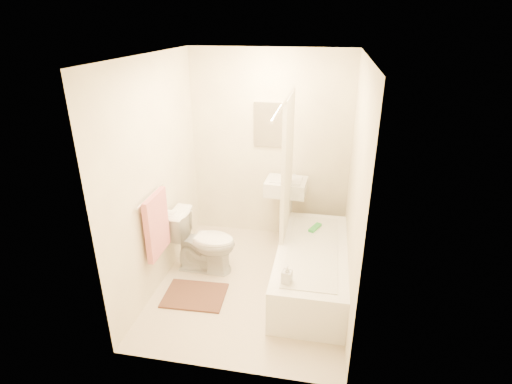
% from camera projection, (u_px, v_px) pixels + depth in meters
% --- Properties ---
extents(floor, '(2.40, 2.40, 0.00)m').
position_uv_depth(floor, '(252.00, 283.00, 4.42)').
color(floor, beige).
rests_on(floor, ground).
extents(ceiling, '(2.40, 2.40, 0.00)m').
position_uv_depth(ceiling, '(251.00, 56.00, 3.46)').
color(ceiling, white).
rests_on(ceiling, ground).
extents(wall_back, '(2.00, 0.02, 2.40)m').
position_uv_depth(wall_back, '(270.00, 148.00, 5.02)').
color(wall_back, beige).
rests_on(wall_back, ground).
extents(wall_left, '(0.02, 2.40, 2.40)m').
position_uv_depth(wall_left, '(156.00, 177.00, 4.11)').
color(wall_left, beige).
rests_on(wall_left, ground).
extents(wall_right, '(0.02, 2.40, 2.40)m').
position_uv_depth(wall_right, '(355.00, 191.00, 3.77)').
color(wall_right, beige).
rests_on(wall_right, ground).
extents(mirror, '(0.40, 0.03, 0.55)m').
position_uv_depth(mirror, '(270.00, 125.00, 4.88)').
color(mirror, white).
rests_on(mirror, wall_back).
extents(curtain_rod, '(0.03, 1.70, 0.03)m').
position_uv_depth(curtain_rod, '(285.00, 101.00, 3.66)').
color(curtain_rod, silver).
rests_on(curtain_rod, wall_back).
extents(shower_curtain, '(0.04, 0.80, 1.55)m').
position_uv_depth(shower_curtain, '(287.00, 166.00, 4.33)').
color(shower_curtain, silver).
rests_on(shower_curtain, curtain_rod).
extents(towel_bar, '(0.02, 0.60, 0.02)m').
position_uv_depth(towel_bar, '(151.00, 196.00, 3.91)').
color(towel_bar, silver).
rests_on(towel_bar, wall_left).
extents(towel, '(0.06, 0.45, 0.66)m').
position_uv_depth(towel, '(157.00, 225.00, 4.04)').
color(towel, '#CC7266').
rests_on(towel, towel_bar).
extents(toilet_paper, '(0.11, 0.12, 0.12)m').
position_uv_depth(toilet_paper, '(171.00, 215.00, 4.40)').
color(toilet_paper, white).
rests_on(toilet_paper, wall_left).
extents(toilet, '(0.74, 0.43, 0.72)m').
position_uv_depth(toilet, '(204.00, 242.00, 4.55)').
color(toilet, silver).
rests_on(toilet, floor).
extents(sink, '(0.51, 0.42, 0.97)m').
position_uv_depth(sink, '(286.00, 209.00, 5.04)').
color(sink, silver).
rests_on(sink, floor).
extents(bathtub, '(0.73, 1.66, 0.47)m').
position_uv_depth(bathtub, '(311.00, 268.00, 4.29)').
color(bathtub, white).
rests_on(bathtub, floor).
extents(bath_mat, '(0.65, 0.50, 0.02)m').
position_uv_depth(bath_mat, '(195.00, 295.00, 4.21)').
color(bath_mat, '#492520').
rests_on(bath_mat, floor).
extents(soap_bottle, '(0.10, 0.10, 0.19)m').
position_uv_depth(soap_bottle, '(287.00, 274.00, 3.62)').
color(soap_bottle, white).
rests_on(soap_bottle, bathtub).
extents(scrub_brush, '(0.15, 0.22, 0.04)m').
position_uv_depth(scrub_brush, '(315.00, 228.00, 4.58)').
color(scrub_brush, green).
rests_on(scrub_brush, bathtub).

